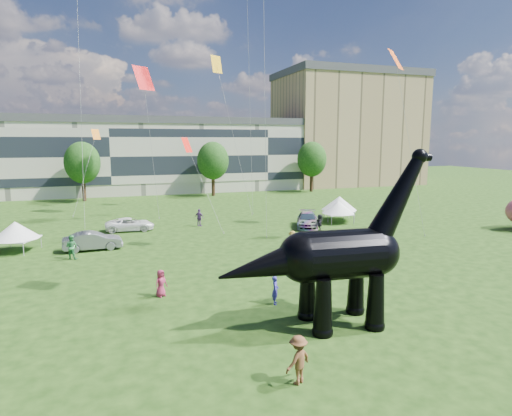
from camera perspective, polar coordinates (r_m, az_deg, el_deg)
name	(u,v)px	position (r m, az deg, el deg)	size (l,w,h in m)	color
ground	(309,345)	(20.17, 7.07, -17.68)	(220.00, 220.00, 0.00)	#16330C
terrace_row	(110,159)	(78.24, -18.86, 6.25)	(78.00, 11.00, 12.00)	beige
apartment_block	(347,131)	(94.33, 12.02, 9.95)	(28.00, 18.00, 22.00)	tan
tree_mid_left	(82,159)	(69.35, -22.18, 6.03)	(5.20, 5.20, 9.44)	#382314
tree_mid_right	(213,158)	(71.06, -5.77, 6.69)	(5.20, 5.20, 9.44)	#382314
tree_far_right	(312,156)	(77.13, 7.46, 6.84)	(5.20, 5.20, 9.44)	#382314
dinosaur_sculpture	(333,258)	(21.22, 10.18, -6.58)	(11.00, 3.20, 8.98)	black
car_grey	(93,241)	(38.23, -20.93, -4.11)	(1.64, 4.70, 1.55)	slate
car_white	(130,224)	(45.12, -16.46, -2.10)	(2.21, 4.79, 1.33)	white
car_dark	(307,220)	(45.44, 6.87, -1.59)	(2.15, 5.29, 1.54)	#595960
gazebo_near	(338,207)	(48.29, 10.90, 0.08)	(3.86, 3.86, 2.45)	white
gazebo_far	(339,203)	(49.83, 11.04, 0.60)	(5.06, 5.06, 2.76)	white
gazebo_left	(15,231)	(40.16, -29.41, -2.63)	(4.65, 4.65, 2.52)	white
visitors	(158,254)	(32.05, -12.99, -5.96)	(42.52, 31.96, 1.89)	olive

